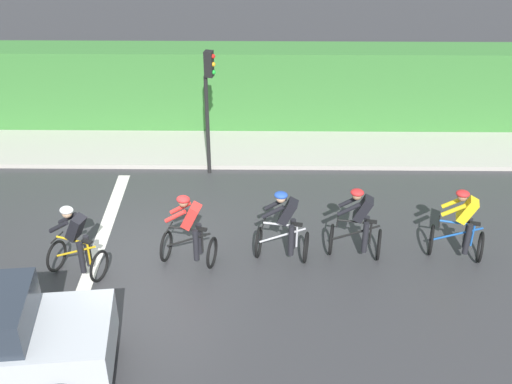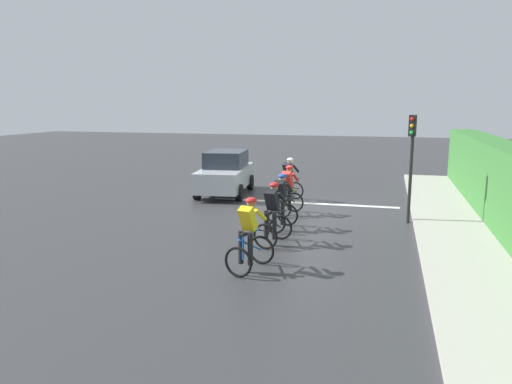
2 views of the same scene
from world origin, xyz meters
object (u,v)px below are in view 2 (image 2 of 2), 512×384
object	(u,v)px
cyclist_second	(273,215)
car_silver	(225,173)
cyclist_fourth	(288,191)
cyclist_trailing	(289,181)
cyclist_lead	(249,236)
traffic_light_near_crossing	(411,152)
cyclist_mid	(281,203)

from	to	relation	value
cyclist_second	car_silver	world-z (taller)	car_silver
cyclist_fourth	cyclist_trailing	xyz separation A→B (m)	(0.43, -2.26, 0.00)
cyclist_lead	cyclist_second	bearing A→B (deg)	-90.75
cyclist_lead	cyclist_fourth	size ratio (longest dim) A/B	1.00
cyclist_trailing	traffic_light_near_crossing	world-z (taller)	traffic_light_near_crossing
cyclist_mid	cyclist_fourth	world-z (taller)	same
cyclist_mid	cyclist_trailing	world-z (taller)	same
cyclist_lead	cyclist_second	size ratio (longest dim) A/B	1.00
car_silver	traffic_light_near_crossing	world-z (taller)	traffic_light_near_crossing
cyclist_fourth	cyclist_lead	bearing A→B (deg)	92.78
cyclist_mid	traffic_light_near_crossing	xyz separation A→B (m)	(-3.65, -1.81, 1.43)
cyclist_second	car_silver	size ratio (longest dim) A/B	0.39
cyclist_lead	cyclist_second	distance (m)	2.16
cyclist_fourth	cyclist_trailing	distance (m)	2.30
cyclist_mid	traffic_light_near_crossing	world-z (taller)	traffic_light_near_crossing
cyclist_lead	cyclist_trailing	world-z (taller)	same
cyclist_trailing	car_silver	size ratio (longest dim) A/B	0.39
cyclist_fourth	traffic_light_near_crossing	distance (m)	4.09
cyclist_lead	cyclist_trailing	size ratio (longest dim) A/B	1.00
cyclist_second	cyclist_fourth	size ratio (longest dim) A/B	1.00
cyclist_lead	traffic_light_near_crossing	world-z (taller)	traffic_light_near_crossing
cyclist_lead	traffic_light_near_crossing	xyz separation A→B (m)	(-3.56, -5.53, 1.43)
cyclist_mid	car_silver	world-z (taller)	car_silver
cyclist_lead	cyclist_fourth	xyz separation A→B (m)	(0.28, -5.70, 0.00)
cyclist_second	traffic_light_near_crossing	xyz separation A→B (m)	(-3.53, -3.38, 1.43)
car_silver	traffic_light_near_crossing	distance (m)	7.92
cyclist_lead	car_silver	xyz separation A→B (m)	(3.52, -8.83, 0.08)
cyclist_second	cyclist_mid	xyz separation A→B (m)	(0.12, -1.57, 0.00)
cyclist_second	cyclist_trailing	distance (m)	5.86
cyclist_lead	cyclist_fourth	world-z (taller)	same
cyclist_second	car_silver	bearing A→B (deg)	-61.98
cyclist_fourth	car_silver	world-z (taller)	car_silver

